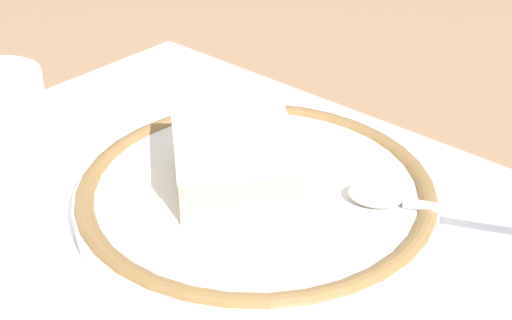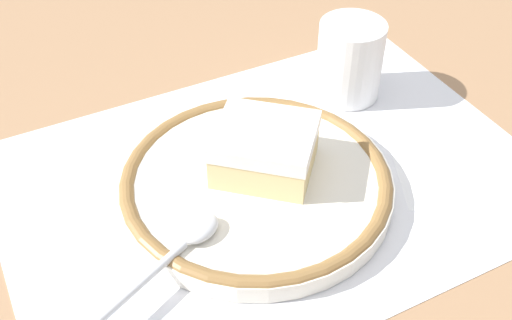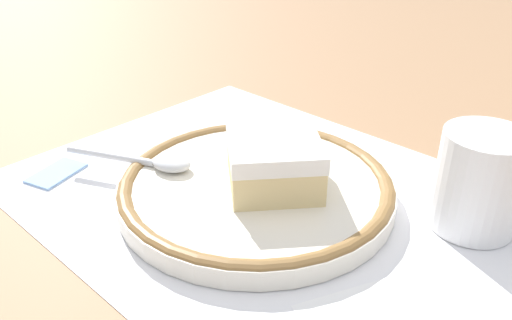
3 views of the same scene
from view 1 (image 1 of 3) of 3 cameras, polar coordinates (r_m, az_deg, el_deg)
ground_plane at (r=0.50m, az=-2.29°, el=-3.22°), size 2.40×2.40×0.00m
placemat at (r=0.50m, az=-2.29°, el=-3.15°), size 0.45×0.32×0.00m
plate at (r=0.49m, az=0.00°, el=-2.59°), size 0.23×0.23×0.02m
cake_slice at (r=0.48m, az=-1.59°, el=0.31°), size 0.11×0.11×0.04m
spoon at (r=0.47m, az=10.77°, el=-2.91°), size 0.12×0.06×0.01m
cup at (r=0.53m, az=-18.29°, el=1.70°), size 0.06×0.06×0.08m
napkin at (r=0.64m, az=-8.42°, el=4.57°), size 0.14×0.13×0.00m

